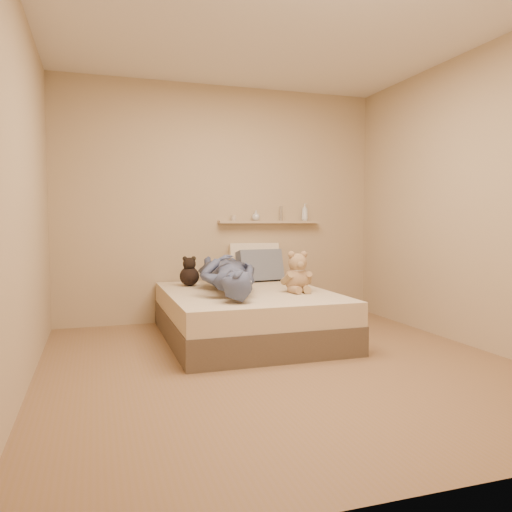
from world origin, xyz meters
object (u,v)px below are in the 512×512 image
object	(u,v)px
game_console	(239,280)
teddy_bear	(297,275)
pillow_grey	(260,266)
dark_plush	(189,273)
pillow_cream	(254,262)
person	(227,273)
wall_shelf	(270,222)
bed	(247,315)

from	to	relation	value
game_console	teddy_bear	xyz separation A→B (m)	(0.65, 0.30, -0.01)
teddy_bear	pillow_grey	bearing A→B (deg)	93.96
game_console	dark_plush	distance (m)	1.07
teddy_bear	pillow_cream	size ratio (longest dim) A/B	0.70
game_console	person	bearing A→B (deg)	86.88
dark_plush	wall_shelf	xyz separation A→B (m)	(1.00, 0.38, 0.52)
game_console	wall_shelf	distance (m)	1.69
teddy_bear	wall_shelf	xyz separation A→B (m)	(0.13, 1.12, 0.49)
teddy_bear	person	bearing A→B (deg)	161.91
teddy_bear	person	world-z (taller)	teddy_bear
bed	pillow_grey	world-z (taller)	pillow_grey
bed	teddy_bear	size ratio (longest dim) A/B	4.92
bed	game_console	xyz separation A→B (m)	(-0.22, -0.51, 0.40)
teddy_bear	person	xyz separation A→B (m)	(-0.62, 0.20, 0.02)
game_console	wall_shelf	xyz separation A→B (m)	(0.77, 1.42, 0.48)
bed	teddy_bear	distance (m)	0.61
game_console	pillow_cream	world-z (taller)	pillow_cream
pillow_cream	wall_shelf	distance (m)	0.50
wall_shelf	pillow_cream	bearing A→B (deg)	-159.55
teddy_bear	dark_plush	xyz separation A→B (m)	(-0.87, 0.74, -0.03)
dark_plush	pillow_cream	xyz separation A→B (m)	(0.79, 0.30, 0.07)
game_console	person	size ratio (longest dim) A/B	0.14
pillow_grey	wall_shelf	distance (m)	0.56
teddy_bear	pillow_cream	world-z (taller)	pillow_cream
pillow_grey	person	bearing A→B (deg)	-128.40
bed	dark_plush	world-z (taller)	dark_plush
bed	teddy_bear	xyz separation A→B (m)	(0.42, -0.22, 0.38)
person	dark_plush	bearing A→B (deg)	-56.65
pillow_grey	wall_shelf	world-z (taller)	wall_shelf
bed	game_console	world-z (taller)	game_console
person	wall_shelf	distance (m)	1.28
teddy_bear	dark_plush	size ratio (longest dim) A/B	1.27
bed	game_console	distance (m)	0.69
teddy_bear	pillow_grey	size ratio (longest dim) A/B	0.77
pillow_cream	wall_shelf	world-z (taller)	wall_shelf
pillow_grey	wall_shelf	xyz separation A→B (m)	(0.19, 0.22, 0.48)
pillow_grey	person	distance (m)	0.90
dark_plush	pillow_cream	world-z (taller)	pillow_cream
dark_plush	person	world-z (taller)	person
dark_plush	person	xyz separation A→B (m)	(0.25, -0.54, 0.05)
game_console	dark_plush	bearing A→B (deg)	102.31
pillow_cream	pillow_grey	size ratio (longest dim) A/B	1.10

